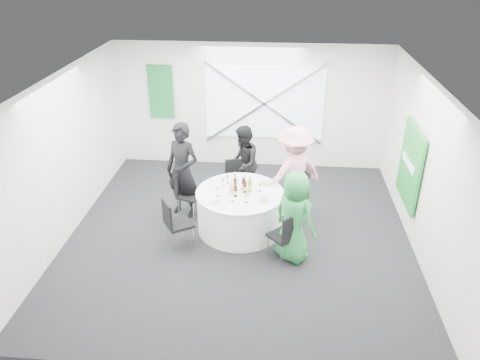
# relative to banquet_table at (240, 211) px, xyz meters

# --- Properties ---
(floor) EXTENTS (6.00, 6.00, 0.00)m
(floor) POSITION_rel_banquet_table_xyz_m (0.00, -0.20, -0.38)
(floor) COLOR black
(floor) RESTS_ON ground
(ceiling) EXTENTS (6.00, 6.00, 0.00)m
(ceiling) POSITION_rel_banquet_table_xyz_m (0.00, -0.20, 2.42)
(ceiling) COLOR silver
(ceiling) RESTS_ON wall_back
(wall_back) EXTENTS (6.00, 0.00, 6.00)m
(wall_back) POSITION_rel_banquet_table_xyz_m (0.00, 2.80, 1.02)
(wall_back) COLOR silver
(wall_back) RESTS_ON floor
(wall_front) EXTENTS (6.00, 0.00, 6.00)m
(wall_front) POSITION_rel_banquet_table_xyz_m (0.00, -3.20, 1.02)
(wall_front) COLOR silver
(wall_front) RESTS_ON floor
(wall_left) EXTENTS (0.00, 6.00, 6.00)m
(wall_left) POSITION_rel_banquet_table_xyz_m (-3.00, -0.20, 1.02)
(wall_left) COLOR silver
(wall_left) RESTS_ON floor
(wall_right) EXTENTS (0.00, 6.00, 6.00)m
(wall_right) POSITION_rel_banquet_table_xyz_m (3.00, -0.20, 1.02)
(wall_right) COLOR silver
(wall_right) RESTS_ON floor
(window_panel) EXTENTS (2.60, 0.03, 1.60)m
(window_panel) POSITION_rel_banquet_table_xyz_m (0.30, 2.76, 1.12)
(window_panel) COLOR silver
(window_panel) RESTS_ON wall_back
(window_brace_a) EXTENTS (2.63, 0.05, 1.84)m
(window_brace_a) POSITION_rel_banquet_table_xyz_m (0.30, 2.72, 1.12)
(window_brace_a) COLOR silver
(window_brace_a) RESTS_ON window_panel
(window_brace_b) EXTENTS (2.63, 0.05, 1.84)m
(window_brace_b) POSITION_rel_banquet_table_xyz_m (0.30, 2.72, 1.12)
(window_brace_b) COLOR silver
(window_brace_b) RESTS_ON window_panel
(green_banner) EXTENTS (0.55, 0.04, 1.20)m
(green_banner) POSITION_rel_banquet_table_xyz_m (-2.00, 2.75, 1.32)
(green_banner) COLOR #136133
(green_banner) RESTS_ON wall_back
(green_sign) EXTENTS (0.05, 1.20, 1.40)m
(green_sign) POSITION_rel_banquet_table_xyz_m (2.94, 0.40, 0.82)
(green_sign) COLOR #198C2B
(green_sign) RESTS_ON wall_right
(banquet_table) EXTENTS (1.56, 1.56, 0.76)m
(banquet_table) POSITION_rel_banquet_table_xyz_m (0.00, 0.00, 0.00)
(banquet_table) COLOR white
(banquet_table) RESTS_ON floor
(chair_back) EXTENTS (0.46, 0.46, 0.86)m
(chair_back) POSITION_rel_banquet_table_xyz_m (-0.19, 1.04, 0.12)
(chair_back) COLOR black
(chair_back) RESTS_ON floor
(chair_back_left) EXTENTS (0.52, 0.52, 0.88)m
(chair_back_left) POSITION_rel_banquet_table_xyz_m (-1.05, 0.42, 0.13)
(chair_back_left) COLOR black
(chair_back_left) RESTS_ON floor
(chair_back_right) EXTENTS (0.62, 0.61, 1.01)m
(chair_back_right) POSITION_rel_banquet_table_xyz_m (1.00, 0.48, 0.21)
(chair_back_right) COLOR black
(chair_back_right) RESTS_ON floor
(chair_front_right) EXTENTS (0.56, 0.56, 0.87)m
(chair_front_right) POSITION_rel_banquet_table_xyz_m (0.82, -0.86, 0.13)
(chair_front_right) COLOR black
(chair_front_right) RESTS_ON floor
(chair_front_left) EXTENTS (0.57, 0.57, 0.91)m
(chair_front_left) POSITION_rel_banquet_table_xyz_m (-1.05, -0.66, 0.15)
(chair_front_left) COLOR black
(chair_front_left) RESTS_ON floor
(person_man_back_left) EXTENTS (0.78, 0.66, 1.83)m
(person_man_back_left) POSITION_rel_banquet_table_xyz_m (-1.10, 0.46, 0.53)
(person_man_back_left) COLOR black
(person_man_back_left) RESTS_ON floor
(person_man_back) EXTENTS (0.44, 0.76, 1.54)m
(person_man_back) POSITION_rel_banquet_table_xyz_m (-0.04, 1.16, 0.39)
(person_man_back) COLOR black
(person_man_back) RESTS_ON floor
(person_woman_pink) EXTENTS (1.27, 1.06, 1.80)m
(person_woman_pink) POSITION_rel_banquet_table_xyz_m (0.94, 0.57, 0.52)
(person_woman_pink) COLOR pink
(person_woman_pink) RESTS_ON floor
(person_woman_green) EXTENTS (0.91, 0.87, 1.56)m
(person_woman_green) POSITION_rel_banquet_table_xyz_m (0.94, -0.78, 0.40)
(person_woman_green) COLOR #24843B
(person_woman_green) RESTS_ON floor
(plate_back) EXTENTS (0.25, 0.25, 0.01)m
(plate_back) POSITION_rel_banquet_table_xyz_m (-0.06, 0.52, 0.39)
(plate_back) COLOR white
(plate_back) RESTS_ON banquet_table
(plate_back_left) EXTENTS (0.28, 0.28, 0.01)m
(plate_back_left) POSITION_rel_banquet_table_xyz_m (-0.47, 0.20, 0.39)
(plate_back_left) COLOR white
(plate_back_left) RESTS_ON banquet_table
(plate_back_right) EXTENTS (0.27, 0.27, 0.04)m
(plate_back_right) POSITION_rel_banquet_table_xyz_m (0.46, 0.33, 0.40)
(plate_back_right) COLOR white
(plate_back_right) RESTS_ON banquet_table
(plate_front_right) EXTENTS (0.27, 0.27, 0.04)m
(plate_front_right) POSITION_rel_banquet_table_xyz_m (0.43, -0.27, 0.40)
(plate_front_right) COLOR white
(plate_front_right) RESTS_ON banquet_table
(plate_front_left) EXTENTS (0.27, 0.27, 0.01)m
(plate_front_left) POSITION_rel_banquet_table_xyz_m (-0.33, -0.37, 0.39)
(plate_front_left) COLOR white
(plate_front_left) RESTS_ON banquet_table
(napkin) EXTENTS (0.20, 0.17, 0.05)m
(napkin) POSITION_rel_banquet_table_xyz_m (-0.39, -0.39, 0.42)
(napkin) COLOR white
(napkin) RESTS_ON plate_front_left
(beer_bottle_a) EXTENTS (0.06, 0.06, 0.27)m
(beer_bottle_a) POSITION_rel_banquet_table_xyz_m (-0.09, 0.07, 0.49)
(beer_bottle_a) COLOR #331C09
(beer_bottle_a) RESTS_ON banquet_table
(beer_bottle_b) EXTENTS (0.06, 0.06, 0.25)m
(beer_bottle_b) POSITION_rel_banquet_table_xyz_m (0.05, 0.11, 0.48)
(beer_bottle_b) COLOR #331C09
(beer_bottle_b) RESTS_ON banquet_table
(beer_bottle_c) EXTENTS (0.06, 0.06, 0.27)m
(beer_bottle_c) POSITION_rel_banquet_table_xyz_m (0.09, -0.01, 0.48)
(beer_bottle_c) COLOR #331C09
(beer_bottle_c) RESTS_ON banquet_table
(beer_bottle_d) EXTENTS (0.06, 0.06, 0.26)m
(beer_bottle_d) POSITION_rel_banquet_table_xyz_m (-0.06, -0.16, 0.48)
(beer_bottle_d) COLOR #331C09
(beer_bottle_d) RESTS_ON banquet_table
(green_water_bottle) EXTENTS (0.08, 0.08, 0.30)m
(green_water_bottle) POSITION_rel_banquet_table_xyz_m (0.17, 0.03, 0.50)
(green_water_bottle) COLOR green
(green_water_bottle) RESTS_ON banquet_table
(clear_water_bottle) EXTENTS (0.08, 0.08, 0.27)m
(clear_water_bottle) POSITION_rel_banquet_table_xyz_m (-0.14, -0.05, 0.48)
(clear_water_bottle) COLOR white
(clear_water_bottle) RESTS_ON banquet_table
(wine_glass_a) EXTENTS (0.07, 0.07, 0.17)m
(wine_glass_a) POSITION_rel_banquet_table_xyz_m (-0.13, 0.41, 0.50)
(wine_glass_a) COLOR white
(wine_glass_a) RESTS_ON banquet_table
(wine_glass_b) EXTENTS (0.07, 0.07, 0.17)m
(wine_glass_b) POSITION_rel_banquet_table_xyz_m (-0.32, 0.19, 0.50)
(wine_glass_b) COLOR white
(wine_glass_b) RESTS_ON banquet_table
(wine_glass_c) EXTENTS (0.07, 0.07, 0.17)m
(wine_glass_c) POSITION_rel_banquet_table_xyz_m (0.14, -0.35, 0.50)
(wine_glass_c) COLOR white
(wine_glass_c) RESTS_ON banquet_table
(wine_glass_d) EXTENTS (0.07, 0.07, 0.17)m
(wine_glass_d) POSITION_rel_banquet_table_xyz_m (-0.37, -0.17, 0.50)
(wine_glass_d) COLOR white
(wine_glass_d) RESTS_ON banquet_table
(wine_glass_e) EXTENTS (0.07, 0.07, 0.17)m
(wine_glass_e) POSITION_rel_banquet_table_xyz_m (-0.10, -0.34, 0.50)
(wine_glass_e) COLOR white
(wine_glass_e) RESTS_ON banquet_table
(wine_glass_f) EXTENTS (0.07, 0.07, 0.17)m
(wine_glass_f) POSITION_rel_banquet_table_xyz_m (-0.25, 0.31, 0.50)
(wine_glass_f) COLOR white
(wine_glass_f) RESTS_ON banquet_table
(wine_glass_g) EXTENTS (0.07, 0.07, 0.17)m
(wine_glass_g) POSITION_rel_banquet_table_xyz_m (0.34, 0.06, 0.50)
(wine_glass_g) COLOR white
(wine_glass_g) RESTS_ON banquet_table
(fork_a) EXTENTS (0.12, 0.12, 0.01)m
(fork_a) POSITION_rel_banquet_table_xyz_m (0.27, -0.51, 0.38)
(fork_a) COLOR silver
(fork_a) RESTS_ON banquet_table
(knife_a) EXTENTS (0.10, 0.13, 0.01)m
(knife_a) POSITION_rel_banquet_table_xyz_m (0.55, -0.18, 0.38)
(knife_a) COLOR silver
(knife_a) RESTS_ON banquet_table
(fork_b) EXTENTS (0.10, 0.13, 0.01)m
(fork_b) POSITION_rel_banquet_table_xyz_m (0.55, 0.17, 0.38)
(fork_b) COLOR silver
(fork_b) RESTS_ON banquet_table
(knife_b) EXTENTS (0.08, 0.14, 0.01)m
(knife_b) POSITION_rel_banquet_table_xyz_m (0.43, 0.38, 0.38)
(knife_b) COLOR silver
(knife_b) RESTS_ON banquet_table
(fork_c) EXTENTS (0.09, 0.14, 0.01)m
(fork_c) POSITION_rel_banquet_table_xyz_m (-0.40, 0.41, 0.38)
(fork_c) COLOR silver
(fork_c) RESTS_ON banquet_table
(knife_c) EXTENTS (0.09, 0.14, 0.01)m
(knife_c) POSITION_rel_banquet_table_xyz_m (-0.56, 0.14, 0.38)
(knife_c) COLOR silver
(knife_c) RESTS_ON banquet_table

